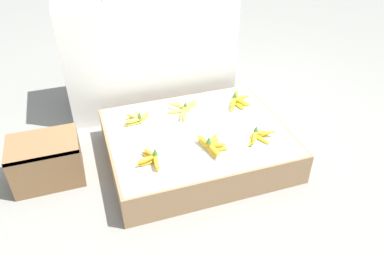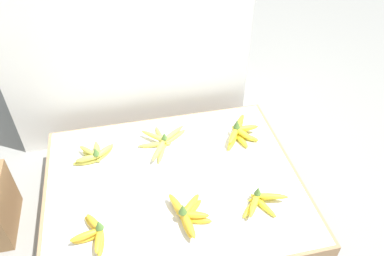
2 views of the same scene
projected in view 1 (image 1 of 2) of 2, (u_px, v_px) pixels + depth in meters
The scene contains 10 objects.
ground_plane at pixel (197, 157), 2.44m from camera, with size 10.00×10.00×0.00m, color gray.
display_platform at pixel (197, 144), 2.38m from camera, with size 1.10×0.89×0.21m.
back_vendor_table at pixel (148, 51), 2.80m from camera, with size 1.23×0.51×0.84m.
wooden_crate at pixel (46, 161), 2.19m from camera, with size 0.39×0.28×0.28m.
banana_bunch_front_left at pixel (151, 159), 2.05m from camera, with size 0.13×0.20×0.10m.
banana_bunch_front_midleft at pixel (211, 145), 2.15m from camera, with size 0.16×0.23×0.10m.
banana_bunch_front_midright at pixel (259, 136), 2.24m from camera, with size 0.21×0.14×0.09m.
banana_bunch_middle_left at pixel (138, 118), 2.39m from camera, with size 0.20×0.13×0.09m.
banana_bunch_middle_midleft at pixel (184, 108), 2.49m from camera, with size 0.25×0.26×0.08m.
banana_bunch_middle_midright at pixel (237, 100), 2.57m from camera, with size 0.19×0.22×0.10m.
Camera 1 is at (-0.63, -1.78, 1.55)m, focal length 35.00 mm.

